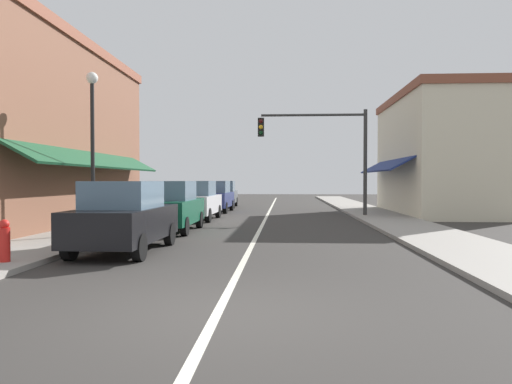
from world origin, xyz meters
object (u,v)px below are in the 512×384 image
object	(u,v)px
parked_car_second_left	(170,206)
fire_hydrant	(4,241)
parked_car_distant_left	(223,194)
street_lamp_left_near	(92,128)
parked_car_third_left	(196,201)
parked_car_far_left	(215,197)
parked_car_nearest_left	(124,217)
traffic_signal_mast_arm	(326,143)

from	to	relation	value
parked_car_second_left	fire_hydrant	bearing A→B (deg)	-103.50
parked_car_distant_left	street_lamp_left_near	size ratio (longest dim) A/B	0.81
parked_car_third_left	parked_car_far_left	distance (m)	5.64
parked_car_nearest_left	parked_car_distant_left	distance (m)	20.55
parked_car_nearest_left	parked_car_distant_left	xyz separation A→B (m)	(-0.18, 20.54, 0.00)
parked_car_distant_left	traffic_signal_mast_arm	size ratio (longest dim) A/B	0.78
parked_car_third_left	fire_hydrant	bearing A→B (deg)	-96.89
parked_car_far_left	traffic_signal_mast_arm	distance (m)	7.51
parked_car_second_left	parked_car_far_left	bearing A→B (deg)	89.90
parked_car_third_left	parked_car_distant_left	bearing A→B (deg)	91.87
parked_car_far_left	parked_car_distant_left	bearing A→B (deg)	93.15
parked_car_second_left	street_lamp_left_near	distance (m)	3.82
parked_car_nearest_left	traffic_signal_mast_arm	xyz separation A→B (m)	(5.97, 11.95, 2.73)
street_lamp_left_near	fire_hydrant	bearing A→B (deg)	-88.14
parked_car_nearest_left	parked_car_far_left	xyz separation A→B (m)	(-0.00, 15.59, 0.00)
parked_car_second_left	fire_hydrant	distance (m)	7.38
parked_car_distant_left	street_lamp_left_near	xyz separation A→B (m)	(-1.73, -17.79, 2.53)
parked_car_nearest_left	parked_car_second_left	bearing A→B (deg)	90.94
parked_car_distant_left	street_lamp_left_near	bearing A→B (deg)	-97.16
street_lamp_left_near	parked_car_far_left	bearing A→B (deg)	81.55
street_lamp_left_near	parked_car_nearest_left	bearing A→B (deg)	-55.22
parked_car_far_left	parked_car_distant_left	size ratio (longest dim) A/B	1.00
parked_car_far_left	street_lamp_left_near	bearing A→B (deg)	-97.35
parked_car_far_left	parked_car_distant_left	world-z (taller)	same
parked_car_second_left	parked_car_third_left	bearing A→B (deg)	90.14
parked_car_second_left	street_lamp_left_near	world-z (taller)	street_lamp_left_near
parked_car_second_left	parked_car_third_left	world-z (taller)	same
parked_car_third_left	traffic_signal_mast_arm	bearing A→B (deg)	19.49
parked_car_third_left	parked_car_distant_left	distance (m)	10.59
fire_hydrant	street_lamp_left_near	bearing A→B (deg)	91.86
street_lamp_left_near	fire_hydrant	size ratio (longest dim) A/B	5.87
parked_car_third_left	fire_hydrant	size ratio (longest dim) A/B	4.75
parked_car_nearest_left	parked_car_distant_left	world-z (taller)	same
parked_car_nearest_left	fire_hydrant	world-z (taller)	parked_car_nearest_left
traffic_signal_mast_arm	parked_car_third_left	bearing A→B (deg)	-161.60
parked_car_far_left	parked_car_nearest_left	bearing A→B (deg)	-88.89
parked_car_nearest_left	parked_car_distant_left	size ratio (longest dim) A/B	0.99
parked_car_distant_left	traffic_signal_mast_arm	world-z (taller)	traffic_signal_mast_arm
parked_car_distant_left	parked_car_nearest_left	bearing A→B (deg)	-91.10
parked_car_distant_left	fire_hydrant	bearing A→B (deg)	-95.54
parked_car_distant_left	parked_car_third_left	bearing A→B (deg)	-90.83
parked_car_second_left	parked_car_far_left	size ratio (longest dim) A/B	0.99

